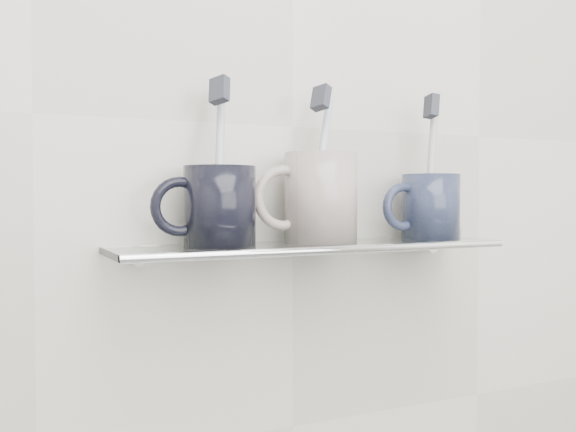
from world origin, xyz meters
TOP-DOWN VIEW (x-y plane):
  - wall_back at (0.00, 1.10)m, footprint 2.50×0.00m
  - shelf_glass at (0.00, 1.04)m, footprint 0.50×0.12m
  - shelf_rail at (0.00, 0.98)m, footprint 0.50×0.01m
  - bracket_left at (-0.21, 1.09)m, footprint 0.02×0.03m
  - bracket_right at (0.21, 1.09)m, footprint 0.02×0.03m
  - mug_left at (-0.12, 1.04)m, footprint 0.11×0.11m
  - mug_left_handle at (-0.17, 1.04)m, footprint 0.07×0.01m
  - toothbrush_left at (-0.12, 1.04)m, footprint 0.04×0.07m
  - bristles_left at (-0.12, 1.04)m, footprint 0.03×0.03m
  - mug_center at (0.01, 1.04)m, footprint 0.12×0.12m
  - mug_center_handle at (-0.04, 1.04)m, footprint 0.08×0.01m
  - toothbrush_center at (0.01, 1.04)m, footprint 0.07×0.06m
  - bristles_center at (0.01, 1.04)m, footprint 0.03×0.03m
  - mug_right at (0.18, 1.04)m, footprint 0.08×0.08m
  - mug_right_handle at (0.14, 1.04)m, footprint 0.07×0.01m
  - toothbrush_right at (0.18, 1.04)m, footprint 0.04×0.03m
  - bristles_right at (0.18, 1.04)m, footprint 0.02×0.03m
  - chrome_cap at (0.21, 1.04)m, footprint 0.04×0.04m

SIDE VIEW (x-z plane):
  - bracket_left at x=-0.21m, z-range 1.08..1.09m
  - bracket_right at x=0.21m, z-range 1.08..1.09m
  - shelf_glass at x=0.00m, z-range 1.09..1.10m
  - shelf_rail at x=0.00m, z-range 1.09..1.10m
  - chrome_cap at x=0.21m, z-range 1.10..1.12m
  - mug_right at x=0.18m, z-range 1.10..1.19m
  - mug_right_handle at x=0.14m, z-range 1.11..1.18m
  - mug_left at x=-0.12m, z-range 1.10..1.19m
  - mug_left_handle at x=-0.17m, z-range 1.11..1.18m
  - mug_center at x=0.01m, z-range 1.10..1.21m
  - mug_center_handle at x=-0.04m, z-range 1.12..1.20m
  - toothbrush_left at x=-0.12m, z-range 1.11..1.29m
  - toothbrush_center at x=0.01m, z-range 1.11..1.29m
  - toothbrush_right at x=0.18m, z-range 1.11..1.30m
  - wall_back at x=0.00m, z-range 0.00..2.50m
  - bristles_left at x=-0.12m, z-range 1.26..1.30m
  - bristles_center at x=0.01m, z-range 1.26..1.30m
  - bristles_right at x=0.18m, z-range 1.26..1.30m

